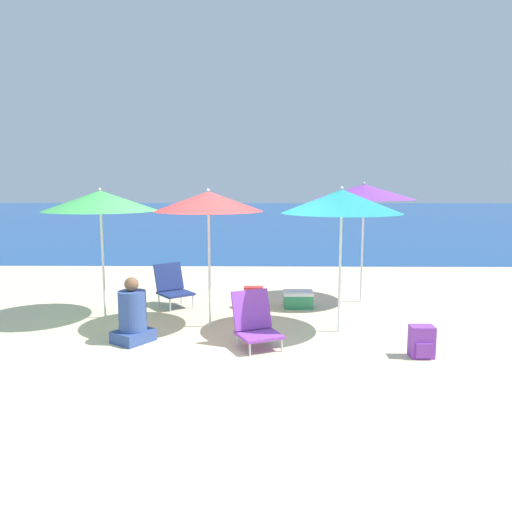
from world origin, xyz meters
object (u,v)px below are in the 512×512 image
at_px(beach_chair_navy, 172,286).
at_px(beach_umbrella_teal, 342,202).
at_px(person_seated_near, 133,316).
at_px(cooler_box, 298,299).
at_px(beach_umbrella_green, 100,201).
at_px(beach_umbrella_red, 208,202).
at_px(beach_chair_purple, 255,322).
at_px(backpack_purple, 422,342).
at_px(backpack_red, 254,298).
at_px(beach_umbrella_purple, 364,192).

bearing_deg(beach_chair_navy, beach_umbrella_teal, -65.40).
distance_m(person_seated_near, cooler_box, 3.04).
relative_size(beach_umbrella_green, beach_umbrella_red, 1.00).
bearing_deg(beach_chair_purple, beach_umbrella_teal, 4.09).
bearing_deg(backpack_purple, cooler_box, 118.80).
distance_m(beach_chair_navy, person_seated_near, 1.97).
bearing_deg(beach_chair_navy, person_seated_near, -132.06).
bearing_deg(cooler_box, backpack_purple, -61.20).
relative_size(beach_umbrella_red, beach_chair_navy, 2.64).
distance_m(person_seated_near, backpack_purple, 3.75).
xyz_separation_m(beach_umbrella_green, backpack_red, (2.35, 0.66, -1.67)).
height_order(beach_umbrella_green, backpack_red, beach_umbrella_green).
distance_m(beach_umbrella_teal, beach_chair_purple, 2.06).
relative_size(beach_chair_navy, beach_chair_purple, 1.03).
bearing_deg(beach_umbrella_teal, beach_umbrella_purple, 69.90).
bearing_deg(beach_umbrella_green, backpack_purple, -21.35).
bearing_deg(beach_umbrella_purple, beach_umbrella_green, -164.97).
relative_size(beach_umbrella_green, cooler_box, 4.08).
bearing_deg(person_seated_near, beach_chair_purple, 29.68).
relative_size(beach_chair_navy, backpack_red, 2.10).
distance_m(beach_umbrella_green, beach_chair_navy, 1.92).
bearing_deg(beach_chair_navy, backpack_purple, -72.19).
bearing_deg(beach_umbrella_red, beach_umbrella_teal, -6.52).
bearing_deg(backpack_red, beach_chair_purple, -88.26).
distance_m(beach_umbrella_red, beach_chair_navy, 2.09).
bearing_deg(beach_umbrella_teal, beach_umbrella_green, 169.09).
bearing_deg(backpack_red, beach_chair_navy, 176.22).
bearing_deg(beach_chair_navy, beach_umbrella_red, -94.50).
height_order(beach_chair_purple, backpack_purple, beach_chair_purple).
bearing_deg(beach_umbrella_purple, backpack_red, -165.85).
height_order(beach_umbrella_teal, beach_umbrella_purple, beach_umbrella_purple).
bearing_deg(person_seated_near, backpack_purple, 26.46).
bearing_deg(beach_umbrella_red, beach_chair_purple, -51.75).
height_order(beach_chair_navy, beach_chair_purple, beach_chair_navy).
distance_m(beach_chair_navy, backpack_purple, 4.32).
relative_size(beach_umbrella_red, person_seated_near, 2.31).
relative_size(beach_chair_navy, cooler_box, 1.54).
distance_m(beach_umbrella_green, beach_umbrella_teal, 3.67).
relative_size(beach_umbrella_purple, beach_chair_navy, 2.76).
height_order(beach_chair_navy, person_seated_near, person_seated_near).
xyz_separation_m(beach_chair_navy, beach_chair_purple, (1.47, -2.11, -0.04)).
bearing_deg(beach_umbrella_green, person_seated_near, -57.71).
distance_m(beach_umbrella_green, beach_umbrella_purple, 4.43).
relative_size(beach_umbrella_red, cooler_box, 4.07).
height_order(beach_umbrella_red, backpack_red, beach_umbrella_red).
distance_m(beach_umbrella_red, backpack_red, 2.13).
bearing_deg(beach_chair_purple, beach_umbrella_purple, 28.49).
bearing_deg(cooler_box, person_seated_near, -140.93).
distance_m(beach_umbrella_teal, backpack_red, 2.50).
relative_size(beach_umbrella_red, backpack_red, 5.53).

